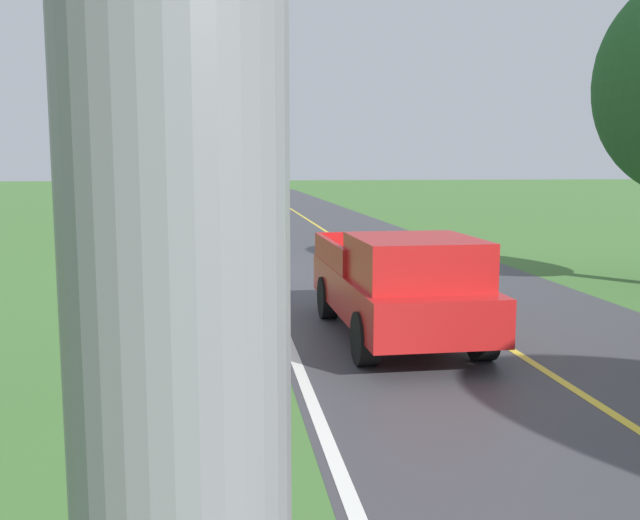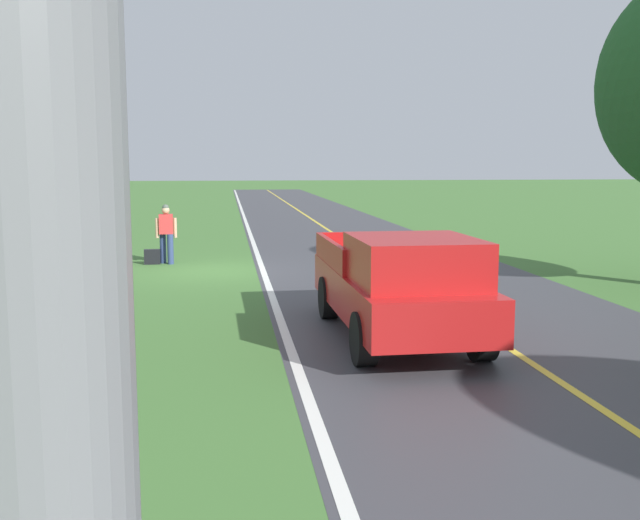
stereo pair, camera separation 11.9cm
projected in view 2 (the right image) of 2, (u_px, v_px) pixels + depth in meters
The scene contains 7 objects.
ground_plane at pixel (215, 271), 19.87m from camera, with size 200.00×200.00×0.00m, color #427033.
road_surface at pixel (386, 268), 20.48m from camera, with size 7.32×120.00×0.00m, color #3D3D42.
lane_edge_line at pixel (263, 270), 20.04m from camera, with size 0.16×117.60×0.00m, color silver.
lane_centre_line at pixel (386, 268), 20.48m from camera, with size 0.14×117.60×0.00m, color gold.
hitchhiker_walking at pixel (166, 230), 21.27m from camera, with size 0.62×0.51×1.75m.
suitcase_carried at pixel (152, 257), 21.22m from camera, with size 0.20×0.46×0.44m, color black.
pickup_truck_passing at pixel (400, 283), 12.07m from camera, with size 2.17×5.43×1.82m.
Camera 2 is at (-0.32, 19.86, 2.96)m, focal length 40.73 mm.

